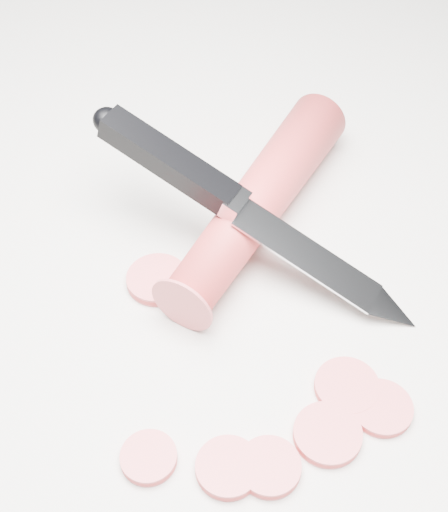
{
  "coord_description": "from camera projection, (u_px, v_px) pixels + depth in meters",
  "views": [
    {
      "loc": [
        -0.01,
        -0.26,
        0.37
      ],
      "look_at": [
        -0.03,
        0.04,
        0.02
      ],
      "focal_mm": 50.0,
      "sensor_mm": 36.0,
      "label": 1
    }
  ],
  "objects": [
    {
      "name": "ground",
      "position": [
        273.0,
        322.0,
        0.45
      ],
      "size": [
        2.4,
        2.4,
        0.0
      ],
      "primitive_type": "plane",
      "color": "beige",
      "rests_on": "ground"
    },
    {
      "name": "carrot",
      "position": [
        259.0,
        200.0,
        0.5
      ],
      "size": [
        0.12,
        0.21,
        0.04
      ],
      "primitive_type": "cylinder",
      "rotation": [
        1.57,
        0.0,
        -0.41
      ],
      "color": "red",
      "rests_on": "ground"
    },
    {
      "name": "carrot_slice_0",
      "position": [
        228.0,
        468.0,
        0.39
      ],
      "size": [
        0.04,
        0.04,
        0.01
      ],
      "primitive_type": "cylinder",
      "color": "#D24E53",
      "rests_on": "ground"
    },
    {
      "name": "carrot_slice_1",
      "position": [
        149.0,
        458.0,
        0.39
      ],
      "size": [
        0.03,
        0.03,
        0.01
      ],
      "primitive_type": "cylinder",
      "color": "#D24E53",
      "rests_on": "ground"
    },
    {
      "name": "carrot_slice_2",
      "position": [
        347.0,
        387.0,
        0.42
      ],
      "size": [
        0.04,
        0.04,
        0.01
      ],
      "primitive_type": "cylinder",
      "color": "#D24E53",
      "rests_on": "ground"
    },
    {
      "name": "carrot_slice_3",
      "position": [
        269.0,
        467.0,
        0.39
      ],
      "size": [
        0.03,
        0.03,
        0.01
      ],
      "primitive_type": "cylinder",
      "color": "#D24E53",
      "rests_on": "ground"
    },
    {
      "name": "carrot_slice_4",
      "position": [
        328.0,
        434.0,
        0.4
      ],
      "size": [
        0.04,
        0.04,
        0.01
      ],
      "primitive_type": "cylinder",
      "color": "#D24E53",
      "rests_on": "ground"
    },
    {
      "name": "carrot_slice_5",
      "position": [
        157.0,
        280.0,
        0.47
      ],
      "size": [
        0.04,
        0.04,
        0.01
      ],
      "primitive_type": "cylinder",
      "color": "#D24E53",
      "rests_on": "ground"
    },
    {
      "name": "carrot_slice_6",
      "position": [
        381.0,
        408.0,
        0.41
      ],
      "size": [
        0.04,
        0.04,
        0.01
      ],
      "primitive_type": "cylinder",
      "color": "#D24E53",
      "rests_on": "ground"
    },
    {
      "name": "kitchen_knife",
      "position": [
        253.0,
        213.0,
        0.46
      ],
      "size": [
        0.23,
        0.12,
        0.09
      ],
      "primitive_type": null,
      "color": "silver",
      "rests_on": "ground"
    }
  ]
}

